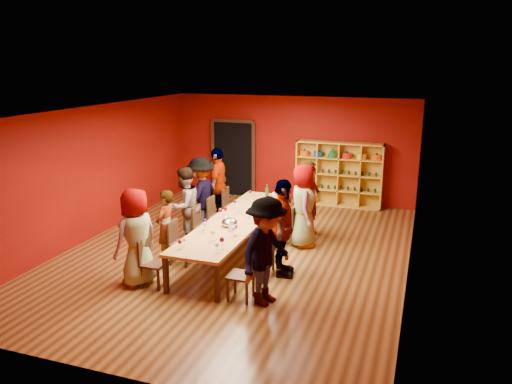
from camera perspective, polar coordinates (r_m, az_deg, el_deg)
room_shell at (r=10.27m, az=-2.30°, el=0.83°), size 7.10×9.10×3.04m
tasting_table at (r=10.49m, az=-2.25°, el=-3.41°), size 1.10×4.50×0.75m
doorway at (r=15.02m, az=-2.54°, el=3.89°), size 1.40×0.17×2.30m
shelving_unit at (r=14.10m, az=9.47°, el=2.38°), size 2.40×0.40×1.80m
chair_person_left_0 at (r=9.29m, az=-12.02°, el=-7.59°), size 0.42×0.42×0.89m
person_left_0 at (r=9.27m, az=-13.51°, el=-5.03°), size 0.76×0.99×1.80m
chair_person_left_1 at (r=10.15m, az=-8.91°, el=-5.45°), size 0.42×0.42×0.89m
person_left_1 at (r=10.19m, az=-10.28°, el=-3.91°), size 0.41×0.55×1.50m
chair_person_left_2 at (r=11.07m, az=-6.29°, el=-3.62°), size 0.42×0.42×0.89m
person_left_2 at (r=11.13m, az=-8.17°, el=-1.59°), size 0.65×0.93×1.73m
chair_person_left_3 at (r=11.74m, az=-4.67°, el=-2.48°), size 0.42×0.42×0.89m
person_left_3 at (r=11.77m, az=-6.31°, el=-0.39°), size 0.59×1.21×1.81m
chair_person_left_4 at (r=12.53m, az=-3.03°, el=-1.32°), size 0.42×0.42×0.89m
person_left_4 at (r=12.53m, az=-4.37°, el=0.80°), size 0.64×1.17×1.90m
chair_person_right_0 at (r=8.58m, az=-1.25°, el=-9.20°), size 0.42×0.42×0.89m
person_right_0 at (r=8.29m, az=1.18°, el=-6.80°), size 0.82×1.29×1.86m
chair_person_right_1 at (r=9.59m, az=1.19°, el=-6.50°), size 0.42×0.42×0.89m
person_right_1 at (r=9.35m, az=3.04°, el=-4.18°), size 0.72×1.18×1.88m
chair_person_right_3 at (r=11.10m, az=3.84°, el=-3.50°), size 0.42×0.42×0.89m
person_right_3 at (r=10.90m, az=5.45°, el=-1.56°), size 0.74×1.00×1.84m
chair_person_right_4 at (r=11.78m, az=4.79°, el=-2.42°), size 0.42×0.42×0.89m
person_right_4 at (r=11.60m, az=6.27°, el=-0.76°), size 0.51×0.67×1.76m
wine_glass_0 at (r=11.28m, az=-2.44°, el=-1.13°), size 0.07×0.07×0.18m
wine_glass_1 at (r=9.46m, az=-2.61°, el=-4.18°), size 0.09×0.09×0.22m
wine_glass_2 at (r=9.27m, az=-4.97°, el=-4.65°), size 0.09×0.09×0.21m
wine_glass_3 at (r=9.03m, az=-8.21°, el=-5.46°), size 0.07×0.07×0.18m
wine_glass_4 at (r=11.18m, az=0.91°, el=-1.22°), size 0.08×0.08×0.19m
wine_glass_5 at (r=9.53m, az=-2.43°, el=-4.11°), size 0.08×0.08×0.20m
wine_glass_6 at (r=10.65m, az=-3.52°, el=-1.98°), size 0.09×0.09×0.22m
wine_glass_7 at (r=10.71m, az=-0.76°, el=-1.98°), size 0.07×0.07×0.18m
wine_glass_8 at (r=9.74m, az=-5.83°, el=-3.72°), size 0.08×0.08×0.21m
wine_glass_9 at (r=11.81m, az=2.02°, el=-0.27°), size 0.08×0.08×0.21m
wine_glass_10 at (r=8.93m, az=-8.69°, el=-5.70°), size 0.07×0.07×0.18m
wine_glass_11 at (r=10.21m, az=-0.88°, el=-2.88°), size 0.07×0.07×0.18m
wine_glass_12 at (r=8.69m, az=-4.50°, el=-6.07°), size 0.08×0.08×0.20m
wine_glass_13 at (r=12.10m, az=-0.67°, el=-0.01°), size 0.07×0.07×0.18m
wine_glass_14 at (r=9.88m, az=-5.82°, el=-3.41°), size 0.09×0.09×0.21m
wine_glass_15 at (r=10.09m, az=-3.51°, el=-3.05°), size 0.08×0.08×0.19m
wine_glass_16 at (r=8.86m, az=-3.93°, el=-5.52°), size 0.09×0.09×0.22m
wine_glass_17 at (r=10.56m, az=-4.10°, el=-2.14°), size 0.09×0.09×0.22m
spittoon_bowl at (r=10.04m, az=-3.04°, el=-3.50°), size 0.33×0.33×0.18m
carafe_a at (r=10.80m, az=-2.06°, el=-2.01°), size 0.10×0.10×0.23m
carafe_b at (r=9.75m, az=-2.89°, el=-3.87°), size 0.13×0.13×0.25m
wine_bottle at (r=12.05m, az=1.26°, el=-0.07°), size 0.09×0.09×0.34m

